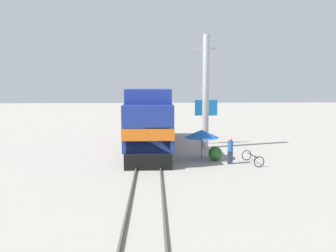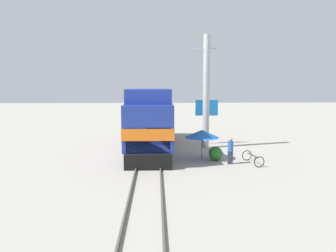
{
  "view_description": "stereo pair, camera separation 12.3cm",
  "coord_description": "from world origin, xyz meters",
  "px_view_note": "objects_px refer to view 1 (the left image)",
  "views": [
    {
      "loc": [
        0.38,
        -23.04,
        5.1
      ],
      "look_at": [
        1.2,
        -3.45,
        2.49
      ],
      "focal_mm": 35.0,
      "sensor_mm": 36.0,
      "label": 1
    },
    {
      "loc": [
        0.51,
        -23.05,
        5.1
      ],
      "look_at": [
        1.2,
        -3.45,
        2.49
      ],
      "focal_mm": 35.0,
      "sensor_mm": 36.0,
      "label": 2
    }
  ],
  "objects_px": {
    "vendor_umbrella": "(202,134)",
    "locomotive": "(150,123)",
    "billboard_sign": "(206,111)",
    "bicycle": "(253,158)",
    "person_bystander": "(230,150)",
    "utility_pole": "(206,92)"
  },
  "relations": [
    {
      "from": "person_bystander",
      "to": "locomotive",
      "type": "bearing_deg",
      "value": 136.25
    },
    {
      "from": "billboard_sign",
      "to": "bicycle",
      "type": "height_order",
      "value": "billboard_sign"
    },
    {
      "from": "vendor_umbrella",
      "to": "bicycle",
      "type": "bearing_deg",
      "value": -24.0
    },
    {
      "from": "utility_pole",
      "to": "billboard_sign",
      "type": "xyz_separation_m",
      "value": [
        0.3,
        1.59,
        -1.64
      ]
    },
    {
      "from": "vendor_umbrella",
      "to": "bicycle",
      "type": "xyz_separation_m",
      "value": [
        3.06,
        -1.36,
        -1.38
      ]
    },
    {
      "from": "utility_pole",
      "to": "billboard_sign",
      "type": "relative_size",
      "value": 2.37
    },
    {
      "from": "locomotive",
      "to": "person_bystander",
      "type": "bearing_deg",
      "value": -43.75
    },
    {
      "from": "vendor_umbrella",
      "to": "locomotive",
      "type": "bearing_deg",
      "value": 134.65
    },
    {
      "from": "locomotive",
      "to": "utility_pole",
      "type": "xyz_separation_m",
      "value": [
        4.36,
        0.32,
        2.39
      ]
    },
    {
      "from": "billboard_sign",
      "to": "person_bystander",
      "type": "relative_size",
      "value": 2.17
    },
    {
      "from": "locomotive",
      "to": "billboard_sign",
      "type": "xyz_separation_m",
      "value": [
        4.66,
        1.91,
        0.75
      ]
    },
    {
      "from": "vendor_umbrella",
      "to": "bicycle",
      "type": "height_order",
      "value": "vendor_umbrella"
    },
    {
      "from": "locomotive",
      "to": "bicycle",
      "type": "relative_size",
      "value": 6.9
    },
    {
      "from": "person_bystander",
      "to": "bicycle",
      "type": "xyz_separation_m",
      "value": [
        1.44,
        -0.0,
        -0.57
      ]
    },
    {
      "from": "billboard_sign",
      "to": "locomotive",
      "type": "bearing_deg",
      "value": -157.71
    },
    {
      "from": "locomotive",
      "to": "bicycle",
      "type": "xyz_separation_m",
      "value": [
        6.58,
        -4.93,
        -1.66
      ]
    },
    {
      "from": "locomotive",
      "to": "billboard_sign",
      "type": "height_order",
      "value": "locomotive"
    },
    {
      "from": "billboard_sign",
      "to": "person_bystander",
      "type": "distance_m",
      "value": 7.09
    },
    {
      "from": "utility_pole",
      "to": "person_bystander",
      "type": "relative_size",
      "value": 5.14
    },
    {
      "from": "person_bystander",
      "to": "bicycle",
      "type": "bearing_deg",
      "value": -0.16
    },
    {
      "from": "locomotive",
      "to": "utility_pole",
      "type": "bearing_deg",
      "value": 4.16
    },
    {
      "from": "billboard_sign",
      "to": "bicycle",
      "type": "xyz_separation_m",
      "value": [
        1.93,
        -6.84,
        -2.41
      ]
    }
  ]
}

